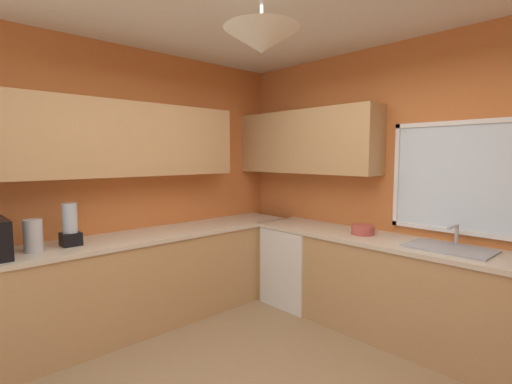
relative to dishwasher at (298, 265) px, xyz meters
The scene contains 8 objects.
room_shell 1.91m from the dishwasher, 58.42° to the right, with size 4.20×4.00×2.78m.
counter_run_left 1.73m from the dishwasher, 112.41° to the right, with size 0.65×3.61×0.89m.
counter_run_back 1.28m from the dishwasher, ahead, with size 3.29×0.65×0.89m.
dishwasher is the anchor object (origin of this frame).
kettle 2.60m from the dishwasher, 104.67° to the right, with size 0.14×0.14×0.26m, color #B7B7BC.
sink_assembly 1.64m from the dishwasher, ahead, with size 0.64×0.40×0.19m.
bowl 0.94m from the dishwasher, ahead, with size 0.22×0.22×0.09m, color #B74C42.
blender_appliance 2.35m from the dishwasher, 106.96° to the right, with size 0.15×0.15×0.36m.
Camera 1 is at (1.59, -1.53, 1.64)m, focal length 26.22 mm.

